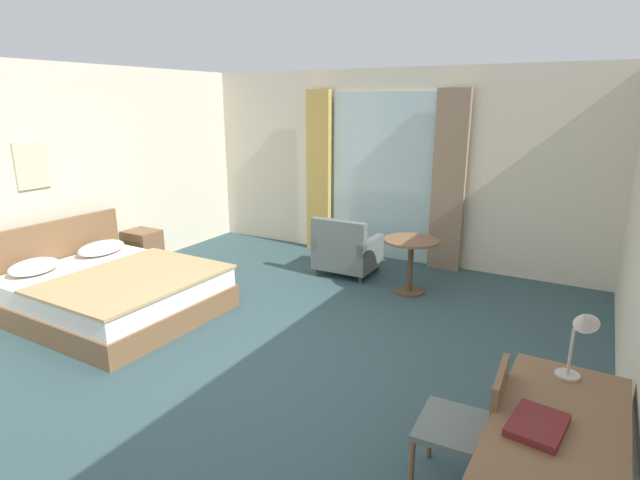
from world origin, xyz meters
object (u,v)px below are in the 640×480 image
(bed, at_px, (110,290))
(desk_lamp, at_px, (582,329))
(nightstand, at_px, (143,250))
(desk_chair, at_px, (472,423))
(round_cafe_table, at_px, (411,253))
(framed_picture, at_px, (32,165))
(closed_book, at_px, (537,425))
(armchair_by_window, at_px, (346,251))
(writing_desk, at_px, (557,438))

(bed, height_order, desk_lamp, desk_lamp)
(nightstand, distance_m, desk_chair, 5.42)
(bed, height_order, desk_chair, bed)
(round_cafe_table, relative_size, framed_picture, 1.28)
(nightstand, xyz_separation_m, closed_book, (5.37, -2.29, 0.48))
(desk_chair, distance_m, round_cafe_table, 3.32)
(desk_chair, height_order, desk_lamp, desk_lamp)
(nightstand, bearing_deg, round_cafe_table, 14.90)
(round_cafe_table, bearing_deg, armchair_by_window, 167.83)
(framed_picture, bearing_deg, bed, 0.12)
(writing_desk, xyz_separation_m, desk_lamp, (0.04, 0.60, 0.36))
(nightstand, distance_m, desk_lamp, 5.77)
(desk_lamp, relative_size, armchair_by_window, 0.52)
(writing_desk, bearing_deg, closed_book, -131.88)
(armchair_by_window, bearing_deg, nightstand, -155.84)
(framed_picture, bearing_deg, writing_desk, -9.19)
(writing_desk, distance_m, closed_book, 0.18)
(desk_chair, relative_size, armchair_by_window, 1.07)
(desk_chair, bearing_deg, nightstand, 157.81)
(writing_desk, distance_m, armchair_by_window, 4.42)
(desk_lamp, height_order, round_cafe_table, desk_lamp)
(desk_chair, bearing_deg, closed_book, -35.29)
(writing_desk, height_order, desk_lamp, desk_lamp)
(armchair_by_window, xyz_separation_m, round_cafe_table, (0.98, -0.21, 0.18))
(nightstand, relative_size, closed_book, 1.67)
(closed_book, relative_size, framed_picture, 0.62)
(writing_desk, relative_size, closed_book, 4.07)
(desk_lamp, xyz_separation_m, framed_picture, (-5.73, 0.32, 0.58))
(desk_chair, relative_size, round_cafe_table, 1.26)
(desk_chair, xyz_separation_m, round_cafe_table, (-1.43, 3.00, 0.02))
(bed, bearing_deg, armchair_by_window, 54.89)
(desk_chair, relative_size, desk_lamp, 2.07)
(desk_lamp, bearing_deg, writing_desk, -93.78)
(bed, relative_size, nightstand, 3.94)
(desk_chair, height_order, round_cafe_table, desk_chair)
(armchair_by_window, height_order, round_cafe_table, armchair_by_window)
(nightstand, bearing_deg, desk_chair, -22.19)
(closed_book, bearing_deg, desk_lamp, 87.20)
(nightstand, bearing_deg, framed_picture, -100.09)
(closed_book, bearing_deg, armchair_by_window, 136.58)
(bed, height_order, framed_picture, framed_picture)
(framed_picture, bearing_deg, round_cafe_table, 30.27)
(armchair_by_window, relative_size, framed_picture, 1.50)
(armchair_by_window, bearing_deg, framed_picture, -139.23)
(writing_desk, height_order, closed_book, closed_book)
(writing_desk, height_order, armchair_by_window, armchair_by_window)
(writing_desk, height_order, desk_chair, desk_chair)
(nightstand, xyz_separation_m, writing_desk, (5.46, -2.19, 0.37))
(bed, distance_m, closed_book, 4.62)
(round_cafe_table, height_order, framed_picture, framed_picture)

